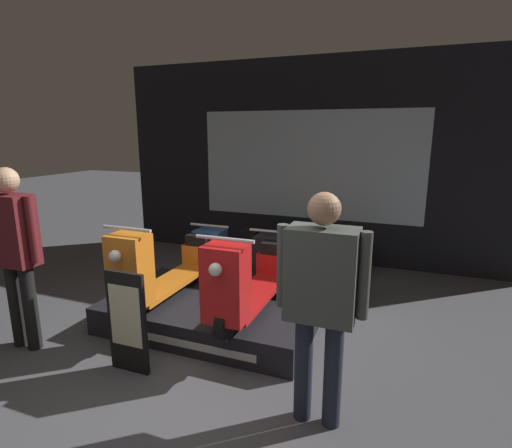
# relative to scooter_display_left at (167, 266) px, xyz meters

# --- Properties ---
(ground_plane) EXTENTS (30.00, 30.00, 0.00)m
(ground_plane) POSITION_rel_scooter_display_left_xyz_m (0.87, -1.12, -0.64)
(ground_plane) COLOR #4C4C51
(shop_wall_back) EXTENTS (6.46, 0.09, 3.20)m
(shop_wall_back) POSITION_rel_scooter_display_left_xyz_m (0.87, 2.78, 0.96)
(shop_wall_back) COLOR black
(shop_wall_back) RESTS_ON ground_plane
(display_platform) EXTENTS (2.22, 1.36, 0.29)m
(display_platform) POSITION_rel_scooter_display_left_xyz_m (0.50, 0.08, -0.49)
(display_platform) COLOR black
(display_platform) RESTS_ON ground_plane
(scooter_display_left) EXTENTS (0.53, 1.79, 0.92)m
(scooter_display_left) POSITION_rel_scooter_display_left_xyz_m (0.00, 0.00, 0.00)
(scooter_display_left) COLOR black
(scooter_display_left) RESTS_ON display_platform
(scooter_display_right) EXTENTS (0.53, 1.79, 0.92)m
(scooter_display_right) POSITION_rel_scooter_display_left_xyz_m (1.00, 0.00, 0.00)
(scooter_display_right) COLOR black
(scooter_display_right) RESTS_ON display_platform
(scooter_backrow_0) EXTENTS (0.53, 1.79, 0.92)m
(scooter_backrow_0) POSITION_rel_scooter_display_left_xyz_m (0.06, 1.50, -0.29)
(scooter_backrow_0) COLOR black
(scooter_backrow_0) RESTS_ON ground_plane
(scooter_backrow_1) EXTENTS (0.53, 1.79, 0.92)m
(scooter_backrow_1) POSITION_rel_scooter_display_left_xyz_m (0.89, 1.50, -0.29)
(scooter_backrow_1) COLOR black
(scooter_backrow_1) RESTS_ON ground_plane
(scooter_backrow_2) EXTENTS (0.53, 1.79, 0.92)m
(scooter_backrow_2) POSITION_rel_scooter_display_left_xyz_m (1.71, 1.50, -0.29)
(scooter_backrow_2) COLOR black
(scooter_backrow_2) RESTS_ON ground_plane
(person_left_browsing) EXTENTS (0.58, 0.23, 1.76)m
(person_left_browsing) POSITION_rel_scooter_display_left_xyz_m (-0.99, -0.99, 0.40)
(person_left_browsing) COLOR black
(person_left_browsing) RESTS_ON ground_plane
(person_right_browsing) EXTENTS (0.63, 0.26, 1.69)m
(person_right_browsing) POSITION_rel_scooter_display_left_xyz_m (1.90, -0.99, 0.38)
(person_right_browsing) COLOR #232838
(person_right_browsing) RESTS_ON ground_plane
(price_sign_board) EXTENTS (0.38, 0.04, 0.92)m
(price_sign_board) POSITION_rel_scooter_display_left_xyz_m (0.22, -0.97, -0.17)
(price_sign_board) COLOR black
(price_sign_board) RESTS_ON ground_plane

